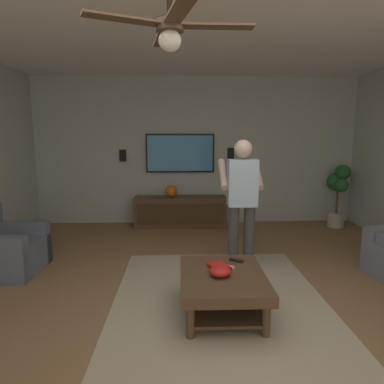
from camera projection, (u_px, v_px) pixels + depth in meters
ground_plane at (215, 320)px, 3.21m from camera, size 8.75×8.75×0.00m
wall_back_tv at (196, 151)px, 6.62m from camera, size 0.10×6.26×2.76m
area_rug at (220, 302)px, 3.54m from camera, size 2.80×2.18×0.01m
armchair at (3, 251)px, 4.28m from camera, size 0.83×0.84×0.82m
coffee_table at (222, 284)px, 3.30m from camera, size 1.00×0.80×0.40m
media_console at (180, 212)px, 6.46m from camera, size 0.45×1.70×0.55m
tv at (180, 153)px, 6.52m from camera, size 0.05×1.29×0.72m
person_standing at (242, 197)px, 4.33m from camera, size 0.53×0.53×1.64m
potted_plant_tall at (338, 189)px, 6.39m from camera, size 0.60×0.38×1.15m
bowl at (220, 271)px, 3.22m from camera, size 0.20×0.20×0.09m
remote_white at (227, 266)px, 3.43m from camera, size 0.13×0.14×0.02m
remote_black at (236, 260)px, 3.59m from camera, size 0.12×0.15×0.02m
book at (219, 267)px, 3.41m from camera, size 0.27×0.24×0.04m
vase_round at (171, 191)px, 6.44m from camera, size 0.22×0.22×0.22m
wall_speaker_left at (231, 154)px, 6.57m from camera, size 0.06×0.12×0.22m
wall_speaker_right at (123, 155)px, 6.50m from camera, size 0.06×0.12×0.22m
ceiling_fan at (170, 29)px, 2.43m from camera, size 1.20×1.18×0.46m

